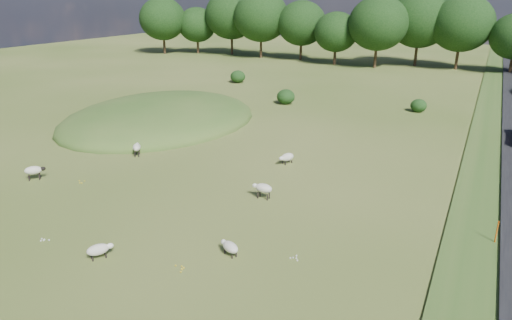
{
  "coord_description": "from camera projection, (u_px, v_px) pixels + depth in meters",
  "views": [
    {
      "loc": [
        14.4,
        -20.18,
        10.88
      ],
      "look_at": [
        2.0,
        4.0,
        1.0
      ],
      "focal_mm": 32.0,
      "sensor_mm": 36.0,
      "label": 1
    }
  ],
  "objects": [
    {
      "name": "mound",
      "position": [
        160.0,
        120.0,
        41.95
      ],
      "size": [
        16.0,
        20.0,
        4.0
      ],
      "primitive_type": "ellipsoid",
      "color": "#33561E",
      "rests_on": "ground"
    },
    {
      "name": "marker_post",
      "position": [
        496.0,
        233.0,
        20.88
      ],
      "size": [
        0.06,
        0.06,
        1.2
      ],
      "primitive_type": "cylinder",
      "color": "#D8590C",
      "rests_on": "ground"
    },
    {
      "name": "sheep_4",
      "position": [
        99.0,
        249.0,
        19.85
      ],
      "size": [
        0.96,
        1.18,
        0.68
      ],
      "rotation": [
        0.0,
        0.0,
        0.99
      ],
      "color": "beige",
      "rests_on": "ground"
    },
    {
      "name": "treeline",
      "position": [
        388.0,
        24.0,
        71.33
      ],
      "size": [
        96.28,
        14.66,
        11.7
      ],
      "color": "black",
      "rests_on": "ground"
    },
    {
      "name": "sheep_0",
      "position": [
        34.0,
        170.0,
        28.24
      ],
      "size": [
        1.13,
        1.16,
        0.89
      ],
      "rotation": [
        0.0,
        0.0,
        0.81
      ],
      "color": "beige",
      "rests_on": "ground"
    },
    {
      "name": "sheep_3",
      "position": [
        263.0,
        188.0,
        25.65
      ],
      "size": [
        1.24,
        0.56,
        0.89
      ],
      "rotation": [
        0.0,
        0.0,
        3.12
      ],
      "color": "beige",
      "rests_on": "ground"
    },
    {
      "name": "shrubs",
      "position": [
        287.0,
        89.0,
        51.97
      ],
      "size": [
        25.29,
        10.39,
        1.59
      ],
      "color": "black",
      "rests_on": "ground"
    },
    {
      "name": "ground",
      "position": [
        314.0,
        116.0,
        43.49
      ],
      "size": [
        160.0,
        160.0,
        0.0
      ],
      "primitive_type": "plane",
      "color": "#3D591B",
      "rests_on": "ground"
    },
    {
      "name": "sheep_2",
      "position": [
        230.0,
        247.0,
        20.1
      ],
      "size": [
        1.16,
        0.81,
        0.64
      ],
      "rotation": [
        0.0,
        0.0,
        2.73
      ],
      "color": "beige",
      "rests_on": "ground"
    },
    {
      "name": "sheep_5",
      "position": [
        287.0,
        157.0,
        31.0
      ],
      "size": [
        0.92,
        1.32,
        0.73
      ],
      "rotation": [
        0.0,
        0.0,
        4.31
      ],
      "color": "beige",
      "rests_on": "ground"
    },
    {
      "name": "sheep_1",
      "position": [
        137.0,
        147.0,
        32.51
      ],
      "size": [
        1.03,
        1.24,
        0.9
      ],
      "rotation": [
        0.0,
        0.0,
        2.18
      ],
      "color": "beige",
      "rests_on": "ground"
    }
  ]
}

